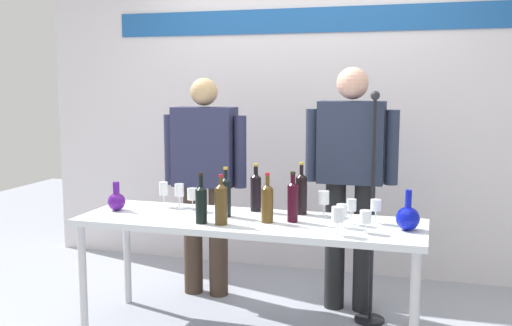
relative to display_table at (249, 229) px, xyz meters
The scene contains 23 objects.
back_wall 1.69m from the display_table, 90.00° to the left, with size 4.65×0.11×3.00m.
display_table is the anchor object (origin of this frame).
decanter_blue_left 0.93m from the display_table, behind, with size 0.12×0.12×0.19m.
decanter_blue_right 0.96m from the display_table, ahead, with size 0.14×0.14×0.23m.
presenter_left 0.86m from the display_table, 130.58° to the left, with size 0.64×0.22×1.62m.
presenter_right 0.88m from the display_table, 49.42° to the left, with size 0.63×0.22×1.69m.
wine_bottle_0 0.34m from the display_table, ahead, with size 0.06×0.06×0.31m.
wine_bottle_1 0.36m from the display_table, 143.73° to the right, with size 0.07×0.07×0.31m.
wine_bottle_2 0.42m from the display_table, 40.59° to the left, with size 0.07×0.07×0.34m.
wine_bottle_3 0.29m from the display_table, 123.80° to the right, with size 0.07×0.07×0.30m.
wine_bottle_4 0.26m from the display_table, 167.46° to the left, with size 0.06×0.06×0.31m.
wine_bottle_5 0.32m from the display_table, 96.94° to the left, with size 0.07×0.07×0.31m.
wine_bottle_6 0.23m from the display_table, 18.56° to the right, with size 0.07×0.07×0.30m.
wine_glass_left_0 0.63m from the display_table, 159.15° to the left, with size 0.06×0.06×0.16m.
wine_glass_left_1 0.72m from the display_table, 164.01° to the left, with size 0.06×0.06×0.17m.
wine_glass_left_2 0.49m from the display_table, 162.13° to the left, with size 0.07×0.07×0.15m.
wine_glass_right_0 0.75m from the display_table, 10.85° to the right, with size 0.07×0.07×0.13m.
wine_glass_right_1 0.65m from the display_table, ahead, with size 0.06×0.06×0.15m.
wine_glass_right_2 0.51m from the display_table, 29.36° to the left, with size 0.07×0.07×0.16m.
wine_glass_right_3 0.60m from the display_table, ahead, with size 0.06×0.06×0.14m.
wine_glass_right_4 0.65m from the display_table, 21.88° to the right, with size 0.07×0.07×0.16m.
wine_glass_right_5 0.79m from the display_table, ahead, with size 0.06×0.06×0.15m.
microphone_stand 0.85m from the display_table, 31.89° to the left, with size 0.20×0.20×1.54m.
Camera 1 is at (1.07, -3.43, 1.58)m, focal length 41.79 mm.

